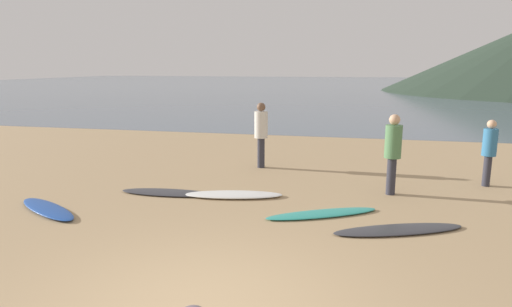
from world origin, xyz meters
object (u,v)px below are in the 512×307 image
(surfboard_1, at_px, (168,192))
(person_2, at_px, (393,148))
(surfboard_3, at_px, (322,214))
(person_0, at_px, (261,130))
(surfboard_2, at_px, (233,195))
(person_1, at_px, (489,147))
(surfboard_0, at_px, (47,209))
(surfboard_4, at_px, (399,230))

(surfboard_1, distance_m, person_2, 5.07)
(person_2, bearing_deg, surfboard_3, -15.94)
(person_0, xyz_separation_m, person_2, (3.37, -1.94, -0.02))
(surfboard_2, bearing_deg, surfboard_1, 173.07)
(surfboard_2, xyz_separation_m, person_2, (3.36, 0.95, 1.01))
(surfboard_2, relative_size, person_1, 1.36)
(surfboard_0, relative_size, surfboard_2, 0.93)
(surfboard_0, xyz_separation_m, person_1, (8.94, 3.94, 0.89))
(surfboard_1, xyz_separation_m, person_0, (1.48, 3.02, 1.04))
(surfboard_2, distance_m, surfboard_4, 3.61)
(surfboard_3, bearing_deg, person_1, 11.45)
(surfboard_0, bearing_deg, person_2, 51.72)
(person_0, bearing_deg, person_2, -136.48)
(surfboard_4, relative_size, person_2, 1.32)
(surfboard_1, relative_size, surfboard_3, 0.95)
(person_0, distance_m, person_2, 3.89)
(person_1, bearing_deg, surfboard_4, -10.09)
(surfboard_4, distance_m, person_0, 5.51)
(person_1, distance_m, person_2, 2.58)
(surfboard_3, distance_m, person_2, 2.45)
(surfboard_2, distance_m, person_1, 6.10)
(surfboard_3, height_order, person_2, person_2)
(surfboard_1, distance_m, person_1, 7.54)
(surfboard_4, xyz_separation_m, person_0, (-3.36, 4.25, 1.04))
(surfboard_0, height_order, person_1, person_1)
(surfboard_2, height_order, person_1, person_1)
(person_0, relative_size, person_2, 1.02)
(person_1, bearing_deg, surfboard_1, -49.31)
(surfboard_3, bearing_deg, person_0, 90.52)
(surfboard_1, distance_m, person_0, 3.52)
(surfboard_0, height_order, surfboard_4, surfboard_0)
(surfboard_1, relative_size, person_2, 1.21)
(surfboard_1, xyz_separation_m, person_1, (7.12, 2.30, 0.90))
(surfboard_1, xyz_separation_m, surfboard_4, (4.84, -1.23, -0.00))
(surfboard_1, distance_m, surfboard_4, 4.99)
(surfboard_2, xyz_separation_m, surfboard_3, (1.99, -0.80, -0.01))
(surfboard_2, relative_size, surfboard_4, 0.91)
(surfboard_1, height_order, surfboard_3, surfboard_3)
(surfboard_4, bearing_deg, person_1, 34.83)
(surfboard_3, bearing_deg, surfboard_0, 162.34)
(surfboard_3, distance_m, surfboard_4, 1.46)
(surfboard_1, height_order, surfboard_2, surfboard_2)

